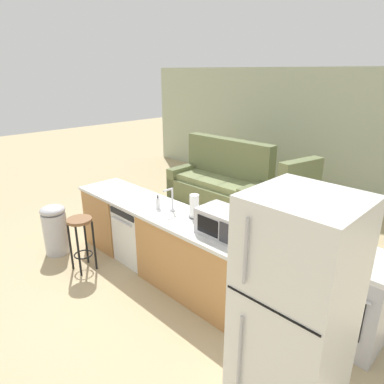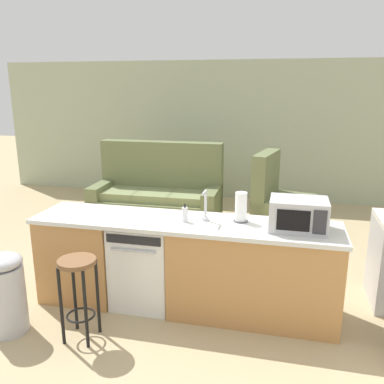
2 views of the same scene
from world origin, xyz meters
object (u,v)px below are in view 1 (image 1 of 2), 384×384
(soap_bottle, at_px, (158,203))
(trash_bin, at_px, (55,229))
(paper_towel_roll, at_px, (194,206))
(stove_range, at_px, (347,295))
(microwave, at_px, (222,222))
(armchair, at_px, (306,214))
(kettle, at_px, (343,236))
(dishwasher, at_px, (141,232))
(refrigerator, at_px, (294,310))
(couch, at_px, (221,184))
(bar_stool, at_px, (81,233))

(soap_bottle, bearing_deg, trash_bin, -152.59)
(paper_towel_roll, bearing_deg, stove_range, 14.87)
(microwave, bearing_deg, armchair, 95.19)
(microwave, xyz_separation_m, soap_bottle, (-1.03, -0.02, -0.07))
(paper_towel_roll, bearing_deg, kettle, 20.86)
(microwave, height_order, trash_bin, microwave)
(dishwasher, height_order, soap_bottle, soap_bottle)
(refrigerator, distance_m, couch, 4.47)
(dishwasher, bearing_deg, kettle, 15.58)
(microwave, relative_size, armchair, 0.42)
(stove_range, height_order, soap_bottle, soap_bottle)
(stove_range, xyz_separation_m, refrigerator, (-0.00, -1.10, 0.44))
(stove_range, relative_size, paper_towel_roll, 3.19)
(dishwasher, distance_m, paper_towel_roll, 1.12)
(kettle, bearing_deg, soap_bottle, -160.75)
(armchair, bearing_deg, kettle, -54.56)
(microwave, bearing_deg, stove_range, 25.48)
(microwave, relative_size, couch, 0.25)
(soap_bottle, bearing_deg, paper_towel_roll, 14.28)
(bar_stool, bearing_deg, stove_range, 23.33)
(refrigerator, relative_size, couch, 0.88)
(dishwasher, bearing_deg, couch, 104.97)
(microwave, distance_m, armchair, 2.48)
(dishwasher, height_order, trash_bin, dishwasher)
(dishwasher, distance_m, stove_range, 2.66)
(couch, bearing_deg, trash_bin, -96.45)
(refrigerator, bearing_deg, kettle, 97.68)
(refrigerator, height_order, kettle, refrigerator)
(paper_towel_roll, height_order, couch, couch)
(kettle, relative_size, couch, 0.10)
(dishwasher, bearing_deg, armchair, 62.56)
(refrigerator, distance_m, bar_stool, 2.96)
(microwave, height_order, bar_stool, microwave)
(stove_range, xyz_separation_m, armchair, (-1.37, 1.82, -0.10))
(kettle, distance_m, armchair, 2.17)
(kettle, distance_m, couch, 3.62)
(dishwasher, xyz_separation_m, armchair, (1.23, 2.37, -0.07))
(trash_bin, xyz_separation_m, couch, (0.37, 3.24, 0.02))
(paper_towel_roll, xyz_separation_m, trash_bin, (-1.95, -0.88, -0.66))
(microwave, relative_size, paper_towel_roll, 1.77)
(stove_range, relative_size, refrigerator, 0.51)
(refrigerator, bearing_deg, bar_stool, -176.71)
(paper_towel_roll, distance_m, couch, 2.91)
(kettle, bearing_deg, dishwasher, -164.42)
(microwave, xyz_separation_m, couch, (-2.10, 2.46, -0.65))
(stove_range, distance_m, couch, 3.78)
(stove_range, distance_m, paper_towel_roll, 1.83)
(microwave, bearing_deg, paper_towel_roll, 168.48)
(kettle, xyz_separation_m, trash_bin, (-3.46, -1.45, -0.61))
(refrigerator, bearing_deg, paper_towel_roll, 158.64)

